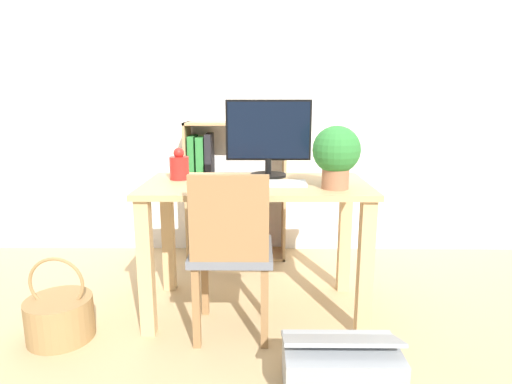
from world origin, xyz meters
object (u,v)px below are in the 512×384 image
potted_plant (336,153)px  chair (231,248)px  vase (179,166)px  bookshelf (220,202)px  keyboard (272,183)px  storage_box (341,366)px  basket (60,317)px  monitor (268,135)px

potted_plant → chair: bearing=-165.7°
vase → chair: (0.31, -0.37, -0.34)m
bookshelf → vase: bearing=-101.0°
keyboard → vase: bearing=163.6°
storage_box → keyboard: bearing=113.4°
keyboard → basket: bearing=-167.0°
monitor → storage_box: monitor is taller
monitor → keyboard: 0.34m
potted_plant → basket: (-1.37, -0.16, -0.80)m
vase → basket: 0.97m
vase → bookshelf: 0.88m
bookshelf → storage_box: size_ratio=2.13×
keyboard → vase: 0.54m
bookshelf → potted_plant: bearing=-56.4°
vase → basket: vase is taller
basket → vase: bearing=35.7°
basket → storage_box: size_ratio=0.90×
potted_plant → chair: size_ratio=0.37×
vase → storage_box: vase is taller
monitor → basket: monitor is taller
bookshelf → basket: 1.39m
bookshelf → storage_box: 1.69m
monitor → potted_plant: size_ratio=1.55×
vase → potted_plant: size_ratio=0.57×
keyboard → bookshelf: size_ratio=0.35×
chair → storage_box: 0.72m
monitor → keyboard: (0.02, -0.25, -0.23)m
keyboard → chair: chair is taller
potted_plant → bookshelf: bearing=123.6°
bookshelf → basket: bookshelf is taller
storage_box → potted_plant: bearing=85.5°
monitor → chair: 0.71m
keyboard → vase: (-0.51, 0.15, 0.07)m
potted_plant → chair: potted_plant is taller
vase → chair: bearing=-50.3°
monitor → storage_box: (0.28, -0.87, -0.87)m
potted_plant → basket: potted_plant is taller
bookshelf → chair: bearing=-82.1°
chair → basket: 0.93m
bookshelf → storage_box: (0.63, -1.54, -0.32)m
monitor → bookshelf: 0.94m
basket → monitor: bearing=25.2°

